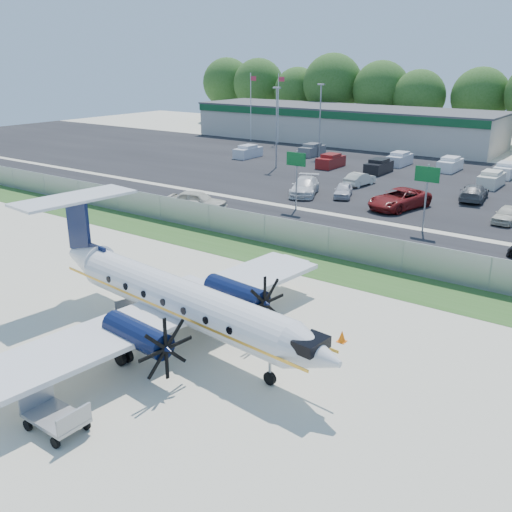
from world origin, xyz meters
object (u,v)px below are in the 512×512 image
Objects in this scene: pushback_tug at (182,293)px; baggage_cart_far at (134,314)px; baggage_cart_near at (56,416)px; aircraft at (176,298)px.

pushback_tug is 1.47× the size of baggage_cart_far.
pushback_tug reaches higher than baggage_cart_far.
pushback_tug reaches higher than baggage_cart_near.
aircraft is 8.78× the size of baggage_cart_far.
aircraft is 5.98× the size of pushback_tug.
baggage_cart_near reaches higher than baggage_cart_far.
pushback_tug is 1.32× the size of baggage_cart_near.
baggage_cart_near is at bearing -70.83° from pushback_tug.
baggage_cart_near is (3.57, -10.26, -0.17)m from pushback_tug.
pushback_tug is at bearing 79.23° from baggage_cart_far.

